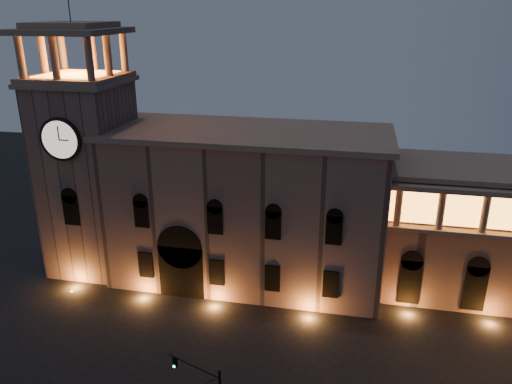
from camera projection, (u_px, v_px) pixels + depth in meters
government_building at (246, 207)px, 56.05m from camera, size 30.80×12.80×17.60m
clock_tower at (89, 168)px, 57.38m from camera, size 9.80×9.80×32.40m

